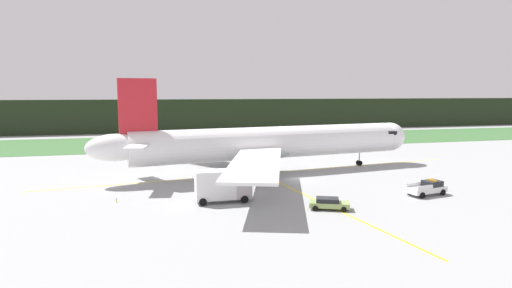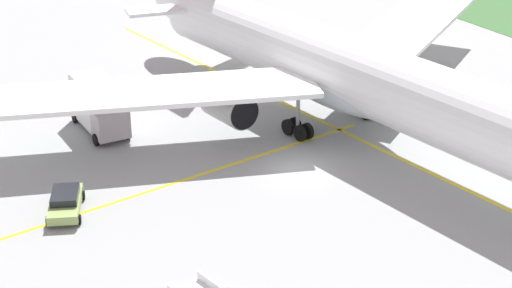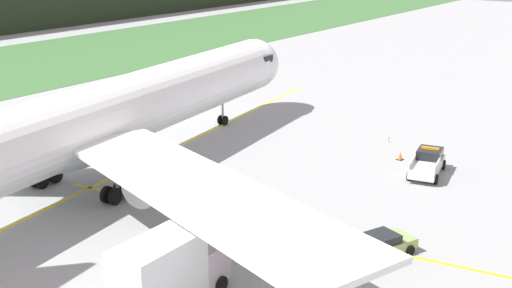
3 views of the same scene
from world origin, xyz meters
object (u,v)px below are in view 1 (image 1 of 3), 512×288
ops_pickup_truck (428,188)px  apron_cone (426,186)px  catering_truck (221,186)px  airliner (267,144)px  staff_car (329,203)px

ops_pickup_truck → apron_cone: size_ratio=8.58×
catering_truck → apron_cone: 27.95m
airliner → catering_truck: airliner is taller
staff_car → catering_truck: bearing=151.7°
airliner → ops_pickup_truck: (15.67, -19.05, -3.83)m
catering_truck → staff_car: bearing=-28.3°
airliner → apron_cone: 24.20m
catering_truck → ops_pickup_truck: bearing=-6.6°
airliner → staff_car: bearing=-87.8°
staff_car → ops_pickup_truck: bearing=11.3°
catering_truck → staff_car: size_ratio=1.38×
ops_pickup_truck → staff_car: bearing=-168.7°
airliner → staff_car: airliner is taller
ops_pickup_truck → staff_car: ops_pickup_truck is taller
airliner → apron_cone: (17.64, -15.96, -4.42)m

